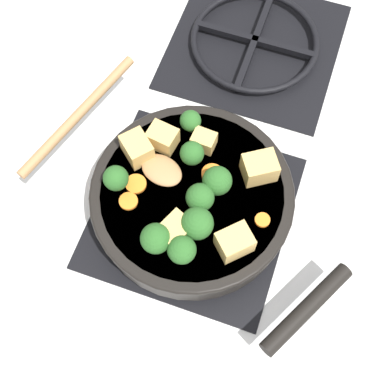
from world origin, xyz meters
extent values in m
plane|color=silver|center=(0.00, 0.00, 0.00)|extent=(2.40, 2.40, 0.00)
cube|color=black|center=(0.00, 0.00, 0.00)|extent=(0.31, 0.31, 0.01)
torus|color=black|center=(0.00, 0.00, 0.02)|extent=(0.24, 0.24, 0.01)
cube|color=black|center=(0.00, 0.00, 0.02)|extent=(0.01, 0.23, 0.01)
cube|color=black|center=(0.00, 0.00, 0.02)|extent=(0.23, 0.01, 0.01)
cube|color=black|center=(0.00, 0.36, 0.00)|extent=(0.31, 0.31, 0.01)
torus|color=black|center=(0.00, 0.36, 0.02)|extent=(0.24, 0.24, 0.01)
cube|color=black|center=(0.00, 0.36, 0.02)|extent=(0.01, 0.23, 0.01)
cube|color=black|center=(0.00, 0.36, 0.02)|extent=(0.23, 0.01, 0.01)
cylinder|color=black|center=(0.00, 0.00, 0.05)|extent=(0.30, 0.30, 0.06)
cylinder|color=brown|center=(0.00, 0.00, 0.06)|extent=(0.28, 0.28, 0.05)
torus|color=black|center=(0.00, 0.00, 0.08)|extent=(0.31, 0.31, 0.01)
cylinder|color=black|center=(0.21, -0.11, 0.07)|extent=(0.10, 0.16, 0.02)
ellipsoid|color=#A87A4C|center=(-0.05, 0.02, 0.09)|extent=(0.08, 0.07, 0.01)
cylinder|color=#A87A4C|center=(-0.21, 0.06, 0.09)|extent=(0.09, 0.26, 0.02)
cube|color=tan|center=(-0.07, 0.06, 0.10)|extent=(0.05, 0.04, 0.03)
cube|color=tan|center=(-0.01, 0.08, 0.10)|extent=(0.04, 0.03, 0.03)
cube|color=tan|center=(0.09, 0.06, 0.10)|extent=(0.06, 0.06, 0.04)
cube|color=tan|center=(-0.10, 0.03, 0.10)|extent=(0.06, 0.06, 0.04)
cube|color=tan|center=(0.00, -0.07, 0.10)|extent=(0.05, 0.06, 0.04)
cube|color=tan|center=(0.08, -0.06, 0.10)|extent=(0.06, 0.06, 0.04)
cylinder|color=#709956|center=(-0.02, 0.05, 0.09)|extent=(0.01, 0.01, 0.01)
sphere|color=#285B23|center=(-0.02, 0.05, 0.11)|extent=(0.04, 0.04, 0.04)
cylinder|color=#709956|center=(0.03, -0.06, 0.09)|extent=(0.01, 0.01, 0.01)
sphere|color=#285B23|center=(0.03, -0.06, 0.11)|extent=(0.05, 0.05, 0.05)
cylinder|color=#709956|center=(-0.04, 0.10, 0.09)|extent=(0.01, 0.01, 0.01)
sphere|color=#285B23|center=(-0.04, 0.10, 0.11)|extent=(0.03, 0.03, 0.03)
cylinder|color=#709956|center=(0.02, -0.02, 0.09)|extent=(0.01, 0.01, 0.01)
sphere|color=#285B23|center=(0.02, -0.02, 0.11)|extent=(0.04, 0.04, 0.04)
cylinder|color=#709956|center=(0.03, 0.02, 0.09)|extent=(0.01, 0.01, 0.01)
sphere|color=#285B23|center=(0.03, 0.02, 0.11)|extent=(0.04, 0.04, 0.04)
cylinder|color=#709956|center=(-0.11, -0.03, 0.09)|extent=(0.01, 0.01, 0.01)
sphere|color=#285B23|center=(-0.11, -0.03, 0.11)|extent=(0.04, 0.04, 0.04)
cylinder|color=#709956|center=(-0.02, -0.10, 0.09)|extent=(0.01, 0.01, 0.01)
sphere|color=#285B23|center=(-0.02, -0.10, 0.11)|extent=(0.04, 0.04, 0.04)
cylinder|color=#709956|center=(0.02, -0.10, 0.09)|extent=(0.01, 0.01, 0.01)
sphere|color=#285B23|center=(0.02, -0.10, 0.11)|extent=(0.04, 0.04, 0.04)
cylinder|color=orange|center=(-0.08, -0.02, 0.09)|extent=(0.03, 0.03, 0.01)
cylinder|color=orange|center=(0.02, 0.04, 0.09)|extent=(0.03, 0.03, 0.01)
cylinder|color=orange|center=(0.11, -0.01, 0.09)|extent=(0.02, 0.02, 0.01)
cylinder|color=orange|center=(-0.08, -0.05, 0.09)|extent=(0.03, 0.03, 0.01)
camera|label=1|loc=(0.11, -0.31, 0.82)|focal=50.00mm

